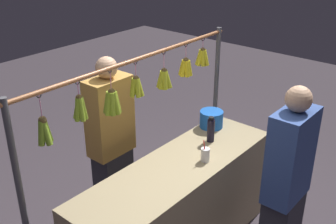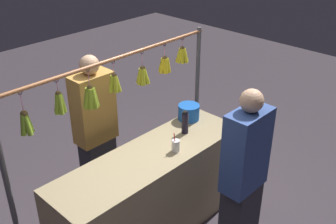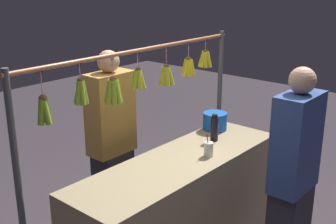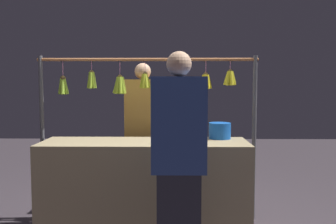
{
  "view_description": "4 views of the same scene",
  "coord_description": "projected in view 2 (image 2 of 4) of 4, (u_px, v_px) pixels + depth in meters",
  "views": [
    {
      "loc": [
        2.16,
        1.73,
        2.64
      ],
      "look_at": [
        0.12,
        0.0,
        1.39
      ],
      "focal_mm": 44.45,
      "sensor_mm": 36.0,
      "label": 1
    },
    {
      "loc": [
        2.04,
        2.16,
        2.87
      ],
      "look_at": [
        -0.23,
        0.0,
        1.22
      ],
      "focal_mm": 43.54,
      "sensor_mm": 36.0,
      "label": 2
    },
    {
      "loc": [
        2.34,
        1.89,
        2.22
      ],
      "look_at": [
        0.14,
        0.0,
        1.3
      ],
      "focal_mm": 46.45,
      "sensor_mm": 36.0,
      "label": 3
    },
    {
      "loc": [
        -0.27,
        3.38,
        1.42
      ],
      "look_at": [
        -0.22,
        0.0,
        1.16
      ],
      "focal_mm": 39.24,
      "sensor_mm": 36.0,
      "label": 4
    }
  ],
  "objects": [
    {
      "name": "market_counter",
      "position": [
        151.0,
        195.0,
        3.76
      ],
      "size": [
        1.93,
        0.58,
        0.89
      ],
      "primitive_type": "cube",
      "color": "tan",
      "rests_on": "ground"
    },
    {
      "name": "display_rack",
      "position": [
        119.0,
        101.0,
        3.62
      ],
      "size": [
        2.27,
        0.14,
        1.71
      ],
      "color": "#4C4C51",
      "rests_on": "ground"
    },
    {
      "name": "water_bottle",
      "position": [
        185.0,
        123.0,
        3.83
      ],
      "size": [
        0.07,
        0.07,
        0.23
      ],
      "color": "black",
      "rests_on": "market_counter"
    },
    {
      "name": "blue_bucket",
      "position": [
        189.0,
        112.0,
        4.09
      ],
      "size": [
        0.21,
        0.21,
        0.16
      ],
      "primitive_type": "cylinder",
      "color": "blue",
      "rests_on": "market_counter"
    },
    {
      "name": "drink_cup",
      "position": [
        176.0,
        146.0,
        3.57
      ],
      "size": [
        0.07,
        0.07,
        0.19
      ],
      "color": "silver",
      "rests_on": "market_counter"
    },
    {
      "name": "vendor_person",
      "position": [
        96.0,
        137.0,
        3.95
      ],
      "size": [
        0.39,
        0.21,
        1.65
      ],
      "color": "#2D2D38",
      "rests_on": "ground"
    },
    {
      "name": "customer_person",
      "position": [
        243.0,
        183.0,
        3.31
      ],
      "size": [
        0.39,
        0.21,
        1.65
      ],
      "color": "#2D2D38",
      "rests_on": "ground"
    }
  ]
}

